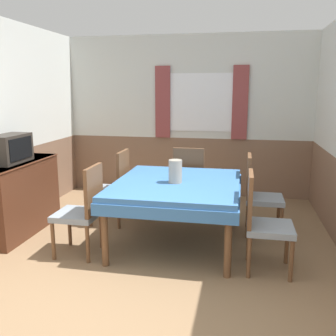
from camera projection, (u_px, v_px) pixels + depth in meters
name	position (u px, v px, depth m)	size (l,w,h in m)	color
ground_plane	(107.00, 335.00, 2.71)	(16.00, 16.00, 0.00)	#846647
wall_back	(188.00, 116.00, 6.14)	(4.39, 0.09, 2.60)	silver
wall_left	(4.00, 125.00, 4.67)	(0.05, 4.24, 2.60)	silver
dining_table	(177.00, 190.00, 4.20)	(1.40, 1.60, 0.73)	#386BA8
chair_left_far	(114.00, 185.00, 4.87)	(0.44, 0.44, 0.97)	brown
chair_left_near	(83.00, 208.00, 3.93)	(0.44, 0.44, 0.97)	brown
chair_right_far	(259.00, 193.00, 4.52)	(0.44, 0.44, 0.97)	brown
chair_head_window	(190.00, 179.00, 5.20)	(0.44, 0.44, 0.97)	brown
chair_right_near	(262.00, 220.00, 3.58)	(0.44, 0.44, 0.97)	brown
sideboard	(18.00, 197.00, 4.57)	(0.46, 1.25, 0.89)	#4C2819
tv	(10.00, 149.00, 4.37)	(0.29, 0.54, 0.33)	#2D2823
vase	(175.00, 171.00, 4.11)	(0.15, 0.15, 0.26)	#A39989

